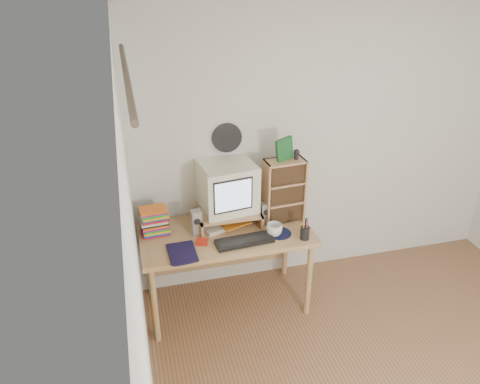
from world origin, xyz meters
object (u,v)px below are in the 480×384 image
dvd_stack (154,218)px  mug (274,230)px  diary (168,254)px  cd_rack (284,191)px  desk (224,241)px  keyboard (244,241)px  crt_monitor (228,188)px

dvd_stack → mug: bearing=-20.6°
diary → cd_rack: bearing=15.8°
mug → diary: mug is taller
mug → diary: bearing=-174.3°
desk → keyboard: size_ratio=3.05×
keyboard → mug: 0.27m
desk → mug: (0.37, -0.21, 0.19)m
crt_monitor → mug: crt_monitor is taller
dvd_stack → diary: dvd_stack is taller
keyboard → mug: (0.26, 0.05, 0.04)m
diary → dvd_stack: bearing=99.2°
keyboard → mug: mug is taller
keyboard → diary: (-0.60, -0.04, 0.01)m
desk → diary: 0.60m
crt_monitor → cd_rack: size_ratio=0.77×
cd_rack → mug: 0.35m
desk → mug: 0.46m
desk → dvd_stack: (-0.56, 0.05, 0.29)m
crt_monitor → diary: (-0.56, -0.39, -0.30)m
keyboard → dvd_stack: size_ratio=1.52×
keyboard → cd_rack: (0.41, 0.27, 0.26)m
cd_rack → keyboard: bearing=-150.9°
dvd_stack → crt_monitor: bearing=-1.4°
desk → cd_rack: cd_rack is taller
dvd_stack → mug: size_ratio=2.34×
cd_rack → diary: (-1.01, -0.31, -0.25)m
desk → cd_rack: bearing=1.3°
desk → diary: size_ratio=5.50×
desk → crt_monitor: 0.47m
crt_monitor → mug: size_ratio=3.28×
crt_monitor → dvd_stack: (-0.62, -0.04, -0.17)m
dvd_stack → cd_rack: (1.08, -0.04, 0.12)m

